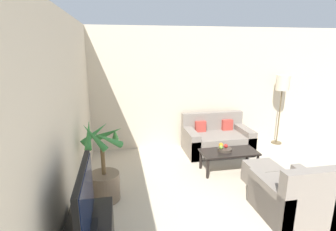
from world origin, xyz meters
The scene contains 13 objects.
wall_back centered at (0.00, 5.71, 1.35)m, with size 8.22×0.06×2.70m.
wall_left centered at (-3.34, 2.84, 1.35)m, with size 0.06×7.28×2.70m.
television centered at (-3.05, 2.19, 0.92)m, with size 0.18×0.93×0.62m.
potted_palm centered at (-2.97, 3.69, 0.42)m, with size 0.66×0.68×1.26m.
sofa_loveseat centered at (-0.60, 5.18, 0.28)m, with size 1.42×0.87×0.82m.
floor_lamp centered at (1.02, 5.38, 1.38)m, with size 0.30×0.30×1.65m.
coffee_table centered at (-0.73, 4.22, 0.34)m, with size 1.05×0.49×0.39m.
fruit_bowl centered at (-0.81, 4.26, 0.42)m, with size 0.26×0.26×0.05m.
apple_red centered at (-0.78, 4.28, 0.48)m, with size 0.07×0.07×0.07m.
apple_green centered at (-0.89, 4.24, 0.48)m, with size 0.07×0.07×0.07m.
orange_fruit centered at (-0.86, 4.32, 0.49)m, with size 0.09×0.09×0.09m.
armchair centered at (-0.43, 2.78, 0.28)m, with size 0.85×0.87×0.85m.
ottoman centered at (-0.38, 3.64, 0.18)m, with size 0.52×0.50×0.36m.
Camera 1 is at (-2.71, -0.00, 2.27)m, focal length 28.00 mm.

